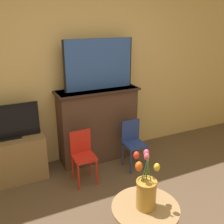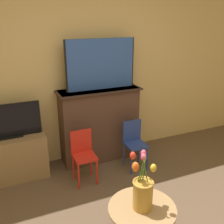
{
  "view_description": "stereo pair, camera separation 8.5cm",
  "coord_description": "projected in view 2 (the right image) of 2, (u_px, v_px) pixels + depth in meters",
  "views": [
    {
      "loc": [
        -1.13,
        -1.27,
        1.98
      ],
      "look_at": [
        0.01,
        1.16,
        0.99
      ],
      "focal_mm": 42.0,
      "sensor_mm": 36.0,
      "label": 1
    },
    {
      "loc": [
        -1.06,
        -1.31,
        1.98
      ],
      "look_at": [
        0.01,
        1.16,
        0.99
      ],
      "focal_mm": 42.0,
      "sensor_mm": 36.0,
      "label": 2
    }
  ],
  "objects": [
    {
      "name": "side_table",
      "position": [
        141.0,
        223.0,
        2.23
      ],
      "size": [
        0.57,
        0.57,
        0.48
      ],
      "color": "#99754C",
      "rests_on": "ground"
    },
    {
      "name": "painting",
      "position": [
        101.0,
        64.0,
        3.46
      ],
      "size": [
        0.96,
        0.03,
        0.67
      ],
      "color": "black",
      "rests_on": "fireplace_mantel"
    },
    {
      "name": "tv_stand",
      "position": [
        14.0,
        157.0,
        3.33
      ],
      "size": [
        0.82,
        0.39,
        0.57
      ],
      "color": "olive",
      "rests_on": "ground"
    },
    {
      "name": "chair_blue",
      "position": [
        134.0,
        141.0,
        3.54
      ],
      "size": [
        0.27,
        0.27,
        0.66
      ],
      "color": "navy",
      "rests_on": "ground"
    },
    {
      "name": "vase_tulips",
      "position": [
        143.0,
        191.0,
        2.12
      ],
      "size": [
        0.19,
        0.22,
        0.51
      ],
      "color": "#B78433",
      "rests_on": "side_table"
    },
    {
      "name": "wall_back",
      "position": [
        83.0,
        65.0,
        3.57
      ],
      "size": [
        8.0,
        0.06,
        2.7
      ],
      "color": "tan",
      "rests_on": "ground"
    },
    {
      "name": "fireplace_mantel",
      "position": [
        99.0,
        124.0,
        3.73
      ],
      "size": [
        1.15,
        0.39,
        1.05
      ],
      "color": "#4C3328",
      "rests_on": "ground"
    },
    {
      "name": "tv_monitor",
      "position": [
        8.0,
        122.0,
        3.17
      ],
      "size": [
        0.77,
        0.12,
        0.43
      ],
      "color": "black",
      "rests_on": "tv_stand"
    },
    {
      "name": "chair_red",
      "position": [
        83.0,
        153.0,
        3.24
      ],
      "size": [
        0.27,
        0.27,
        0.66
      ],
      "color": "red",
      "rests_on": "ground"
    }
  ]
}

